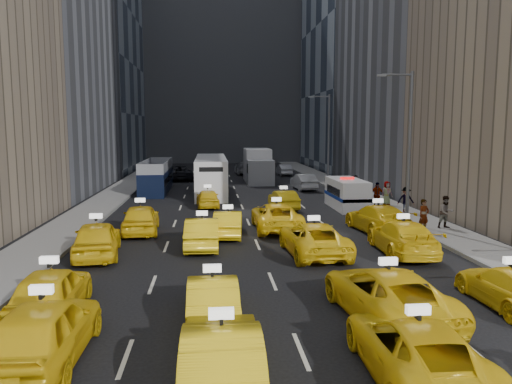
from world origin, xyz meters
TOP-DOWN VIEW (x-y plane):
  - ground at (0.00, 0.00)m, footprint 160.00×160.00m
  - sidewalk_west at (-10.50, 25.00)m, footprint 3.00×90.00m
  - sidewalk_east at (10.50, 25.00)m, footprint 3.00×90.00m
  - curb_west at (-9.05, 25.00)m, footprint 0.15×90.00m
  - curb_east at (9.05, 25.00)m, footprint 0.15×90.00m
  - building_west_far at (-20.50, 54.00)m, footprint 16.00×22.00m
  - building_backdrop at (0.00, 72.00)m, footprint 30.00×12.00m
  - streetlight_near at (9.18, 12.00)m, footprint 2.15×0.22m
  - streetlight_far at (9.18, 32.00)m, footprint 2.15×0.22m
  - taxi_0 at (-6.43, -4.09)m, footprint 2.05×4.92m
  - taxi_1 at (-2.11, -5.91)m, footprint 1.74×4.89m
  - taxi_2 at (2.40, -5.63)m, footprint 2.50×5.21m
  - taxi_4 at (-7.27, -0.80)m, footprint 1.95×4.57m
  - taxi_5 at (-2.28, -1.69)m, footprint 1.54×4.27m
  - taxi_6 at (3.02, -1.98)m, footprint 3.11×5.84m
  - taxi_7 at (7.33, -1.45)m, footprint 1.91×4.64m
  - taxi_8 at (-7.42, 6.31)m, footprint 2.58×5.07m
  - taxi_9 at (-2.72, 7.59)m, footprint 1.64×4.54m
  - taxi_10 at (2.37, 5.79)m, footprint 2.73×5.48m
  - taxi_11 at (6.49, 5.56)m, footprint 2.44×5.44m
  - taxi_12 at (-6.16, 11.33)m, footprint 2.23×4.88m
  - taxi_13 at (-1.39, 10.08)m, footprint 1.76×4.29m
  - taxi_14 at (1.43, 11.59)m, footprint 2.55×5.51m
  - taxi_15 at (6.96, 10.39)m, footprint 2.71×5.55m
  - taxi_16 at (-2.50, 20.06)m, footprint 1.83×4.04m
  - taxi_17 at (2.92, 18.83)m, footprint 1.86×4.18m
  - nypd_van at (7.50, 18.64)m, footprint 2.25×5.36m
  - double_decker at (-7.18, 29.49)m, footprint 2.20×9.68m
  - city_bus at (-2.24, 27.88)m, footprint 3.85×12.65m
  - box_truck at (2.78, 36.55)m, footprint 3.37×7.97m
  - misc_car_0 at (6.43, 29.67)m, footprint 1.93×4.67m
  - misc_car_1 at (-5.73, 39.55)m, footprint 3.43×6.16m
  - misc_car_2 at (2.02, 46.13)m, footprint 2.49×5.66m
  - misc_car_3 at (-2.82, 43.21)m, footprint 1.98×4.89m
  - misc_car_4 at (6.72, 44.14)m, footprint 1.59×4.19m
  - pedestrian_0 at (9.22, 9.48)m, footprint 0.77×0.63m
  - pedestrian_1 at (10.93, 10.41)m, footprint 0.95×0.60m
  - pedestrian_2 at (10.72, 15.72)m, footprint 1.17×0.65m
  - pedestrian_3 at (9.40, 17.71)m, footprint 1.12×0.59m
  - pedestrian_4 at (10.62, 19.08)m, footprint 0.92×0.60m
  - pedestrian_5 at (10.23, 25.63)m, footprint 1.53×0.76m

SIDE VIEW (x-z plane):
  - ground at x=0.00m, z-range 0.00..0.00m
  - sidewalk_west at x=-10.50m, z-range 0.00..0.15m
  - sidewalk_east at x=10.50m, z-range 0.00..0.15m
  - curb_west at x=-9.05m, z-range 0.00..0.18m
  - curb_east at x=9.05m, z-range 0.00..0.18m
  - taxi_17 at x=2.92m, z-range 0.00..1.33m
  - taxi_7 at x=7.33m, z-range 0.00..1.34m
  - taxi_16 at x=-2.50m, z-range 0.00..1.34m
  - misc_car_4 at x=6.72m, z-range 0.00..1.37m
  - taxi_13 at x=-1.39m, z-range 0.00..1.38m
  - taxi_5 at x=-2.28m, z-range 0.00..1.40m
  - taxi_2 at x=2.40m, z-range 0.00..1.43m
  - taxi_9 at x=-2.72m, z-range 0.00..1.49m
  - taxi_10 at x=2.37m, z-range 0.00..1.49m
  - misc_car_0 at x=6.43m, z-range 0.00..1.50m
  - taxi_14 at x=1.43m, z-range 0.00..1.53m
  - taxi_4 at x=-7.27m, z-range 0.00..1.54m
  - taxi_11 at x=6.49m, z-range 0.00..1.55m
  - taxi_15 at x=6.96m, z-range 0.00..1.55m
  - taxi_6 at x=3.02m, z-range 0.00..1.56m
  - taxi_1 at x=-2.11m, z-range 0.00..1.61m
  - misc_car_2 at x=2.02m, z-range 0.00..1.62m
  - taxi_12 at x=-6.16m, z-range 0.00..1.62m
  - misc_car_1 at x=-5.73m, z-range 0.00..1.63m
  - taxi_8 at x=-7.42m, z-range 0.00..1.65m
  - misc_car_3 at x=-2.82m, z-range 0.00..1.66m
  - taxi_0 at x=-6.43m, z-range 0.00..1.67m
  - pedestrian_5 at x=10.23m, z-range 0.15..1.73m
  - pedestrian_2 at x=10.72m, z-range 0.15..1.87m
  - pedestrian_4 at x=10.62m, z-range 0.15..1.90m
  - nypd_van at x=7.50m, z-range -0.11..2.16m
  - pedestrian_0 at x=9.22m, z-range 0.15..1.96m
  - pedestrian_3 at x=9.40m, z-range 0.15..1.99m
  - pedestrian_1 at x=10.93m, z-range 0.15..1.99m
  - double_decker at x=-7.18m, z-range -0.02..2.80m
  - city_bus at x=-2.24m, z-range -0.01..3.20m
  - box_truck at x=2.78m, z-range -0.02..3.52m
  - streetlight_near at x=9.18m, z-range 0.42..9.42m
  - streetlight_far at x=9.18m, z-range 0.42..9.42m
  - building_backdrop at x=0.00m, z-range 0.00..40.00m
  - building_west_far at x=-20.50m, z-range 0.00..42.00m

